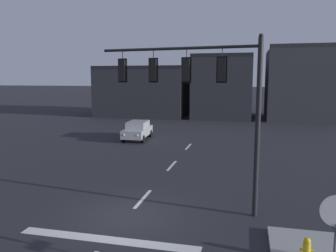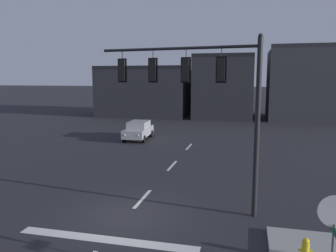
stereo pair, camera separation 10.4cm
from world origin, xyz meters
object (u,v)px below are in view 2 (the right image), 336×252
at_px(signal_mast_near_side, 200,87).
at_px(car_lot_nearside, 138,130).
at_px(stop_sign, 334,224).
at_px(fire_hydrant, 305,251).

height_order(signal_mast_near_side, car_lot_nearside, signal_mast_near_side).
bearing_deg(stop_sign, car_lot_nearside, 119.62).
relative_size(stop_sign, car_lot_nearside, 0.62).
relative_size(signal_mast_near_side, stop_sign, 2.50).
xyz_separation_m(stop_sign, car_lot_nearside, (-11.48, 20.19, -1.29)).
height_order(stop_sign, fire_hydrant, stop_sign).
xyz_separation_m(signal_mast_near_side, stop_sign, (3.89, -5.54, -2.91)).
bearing_deg(fire_hydrant, car_lot_nearside, 122.00).
bearing_deg(signal_mast_near_side, fire_hydrant, -42.63).
bearing_deg(stop_sign, fire_hydrant, 95.36).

